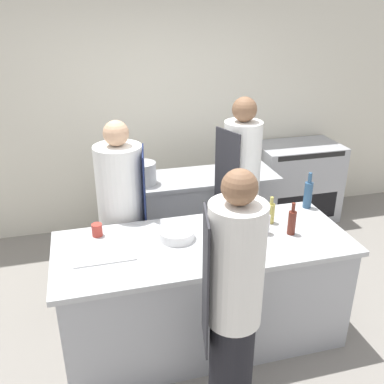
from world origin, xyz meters
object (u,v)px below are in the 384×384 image
at_px(chef_at_prep_near, 233,308).
at_px(stockpot, 143,173).
at_px(bowl_prep_small, 239,244).
at_px(chef_at_pass_far, 240,192).
at_px(bottle_vinegar, 292,222).
at_px(cup, 97,230).
at_px(chef_at_stove, 123,217).
at_px(oven_range, 296,182).
at_px(bottle_wine, 308,194).
at_px(bowl_mixing_large, 177,234).
at_px(bottle_cooking_oil, 266,224).
at_px(bottle_olive_oil, 271,213).

distance_m(chef_at_prep_near, stockpot, 1.98).
bearing_deg(bowl_prep_small, stockpot, 109.54).
bearing_deg(chef_at_prep_near, chef_at_pass_far, -10.44).
relative_size(bottle_vinegar, stockpot, 1.05).
relative_size(bottle_vinegar, cup, 2.67).
bearing_deg(stockpot, chef_at_stove, -116.90).
relative_size(oven_range, stockpot, 4.02).
xyz_separation_m(oven_range, chef_at_prep_near, (-1.75, -2.53, 0.41)).
height_order(chef_at_prep_near, stockpot, chef_at_prep_near).
relative_size(bottle_wine, bowl_mixing_large, 1.20).
xyz_separation_m(chef_at_stove, bottle_cooking_oil, (1.01, -0.68, 0.14)).
relative_size(bottle_vinegar, bottle_wine, 0.81).
relative_size(bottle_olive_oil, cup, 2.31).
bearing_deg(oven_range, chef_at_stove, -153.94).
distance_m(bottle_olive_oil, bottle_vinegar, 0.22).
relative_size(chef_at_stove, chef_at_pass_far, 0.94).
height_order(bottle_vinegar, bowl_prep_small, bottle_vinegar).
relative_size(bowl_mixing_large, cup, 2.72).
height_order(chef_at_prep_near, cup, chef_at_prep_near).
xyz_separation_m(bottle_olive_oil, bottle_vinegar, (0.08, -0.21, 0.01)).
height_order(oven_range, bottle_cooking_oil, bottle_cooking_oil).
height_order(chef_at_prep_near, chef_at_stove, chef_at_prep_near).
relative_size(chef_at_stove, stockpot, 6.75).
height_order(chef_at_pass_far, bowl_prep_small, chef_at_pass_far).
distance_m(chef_at_pass_far, bottle_wine, 0.63).
distance_m(chef_at_prep_near, cup, 1.27).
bearing_deg(bowl_prep_small, chef_at_stove, 132.63).
distance_m(chef_at_prep_near, chef_at_stove, 1.51).
xyz_separation_m(chef_at_prep_near, chef_at_pass_far, (0.61, 1.51, 0.02)).
xyz_separation_m(bottle_wine, stockpot, (-1.28, 0.88, -0.02)).
height_order(chef_at_prep_near, chef_at_pass_far, chef_at_pass_far).
bearing_deg(bowl_mixing_large, cup, 160.87).
relative_size(bowl_mixing_large, stockpot, 1.07).
height_order(chef_at_pass_far, bottle_olive_oil, chef_at_pass_far).
distance_m(oven_range, bottle_wine, 1.68).
relative_size(chef_at_prep_near, chef_at_stove, 1.05).
bearing_deg(chef_at_stove, stockpot, 162.06).
bearing_deg(bowl_mixing_large, chef_at_stove, 120.60).
bearing_deg(stockpot, bottle_vinegar, -53.60).
relative_size(chef_at_stove, bowl_mixing_large, 6.30).
xyz_separation_m(bottle_vinegar, cup, (-1.43, 0.35, -0.05)).
bearing_deg(bottle_vinegar, oven_range, 60.57).
bearing_deg(bowl_mixing_large, chef_at_pass_far, 41.29).
bearing_deg(chef_at_pass_far, bottle_olive_oil, 162.29).
bearing_deg(bowl_prep_small, cup, 156.23).
height_order(bowl_prep_small, stockpot, stockpot).
relative_size(bottle_olive_oil, stockpot, 0.91).
bearing_deg(bottle_vinegar, chef_at_stove, 148.70).
bearing_deg(chef_at_stove, chef_at_pass_far, 103.14).
xyz_separation_m(chef_at_pass_far, bottle_olive_oil, (0.03, -0.60, 0.08)).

